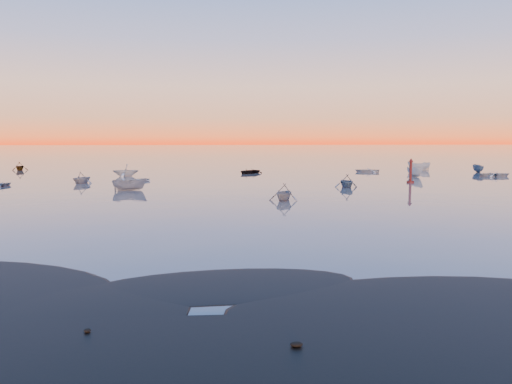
{
  "coord_description": "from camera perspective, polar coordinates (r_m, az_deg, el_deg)",
  "views": [
    {
      "loc": [
        -4.28,
        -19.72,
        6.16
      ],
      "look_at": [
        -0.9,
        28.0,
        0.92
      ],
      "focal_mm": 35.0,
      "sensor_mm": 36.0,
      "label": 1
    }
  ],
  "objects": [
    {
      "name": "ground",
      "position": [
        119.95,
        -2.01,
        3.31
      ],
      "size": [
        600.0,
        600.0,
        0.0
      ],
      "primitive_type": "plane",
      "color": "#685D57",
      "rests_on": "ground"
    },
    {
      "name": "mud_lobes",
      "position": [
        20.16,
        8.58,
        -11.57
      ],
      "size": [
        140.0,
        6.0,
        0.07
      ],
      "primitive_type": null,
      "color": "black",
      "rests_on": "ground"
    },
    {
      "name": "moored_fleet",
      "position": [
        73.1,
        -0.69,
        1.42
      ],
      "size": [
        124.0,
        58.0,
        1.2
      ],
      "primitive_type": null,
      "color": "silver",
      "rests_on": "ground"
    },
    {
      "name": "boat_near_center",
      "position": [
        60.24,
        -14.25,
        0.19
      ],
      "size": [
        2.07,
        4.11,
        1.37
      ],
      "primitive_type": "imported",
      "rotation": [
        0.0,
        0.0,
        1.67
      ],
      "color": "gray",
      "rests_on": "ground"
    },
    {
      "name": "boat_near_right",
      "position": [
        62.99,
        10.32,
        0.54
      ],
      "size": [
        3.68,
        1.92,
        1.24
      ],
      "primitive_type": "imported",
      "rotation": [
        0.0,
        0.0,
        3.24
      ],
      "color": "#3A546F",
      "rests_on": "ground"
    },
    {
      "name": "channel_marker",
      "position": [
        71.46,
        17.26,
        2.13
      ],
      "size": [
        0.97,
        0.97,
        3.46
      ],
      "color": "#47110F",
      "rests_on": "ground"
    }
  ]
}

